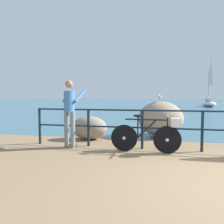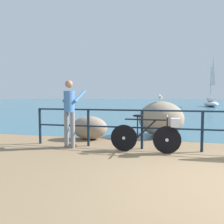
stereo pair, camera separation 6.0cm
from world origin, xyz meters
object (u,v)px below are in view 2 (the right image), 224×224
(bicycle, at_px, (151,134))
(seagull, at_px, (160,97))
(person_at_railing, at_px, (70,110))
(breakwater_boulder_left, at_px, (90,128))
(breakwater_boulder_main, at_px, (161,119))
(sailboat, at_px, (211,101))

(bicycle, distance_m, seagull, 2.49)
(person_at_railing, xyz_separation_m, breakwater_boulder_left, (0.14, 1.19, -0.63))
(breakwater_boulder_main, bearing_deg, breakwater_boulder_left, -153.50)
(person_at_railing, distance_m, breakwater_boulder_main, 3.29)
(breakwater_boulder_main, xyz_separation_m, seagull, (-0.04, -0.02, 0.73))
(seagull, height_order, sailboat, sailboat)
(breakwater_boulder_left, distance_m, seagull, 2.59)
(breakwater_boulder_left, xyz_separation_m, seagull, (2.16, 1.07, 0.95))
(seagull, distance_m, sailboat, 22.61)
(sailboat, bearing_deg, bicycle, 162.17)
(breakwater_boulder_main, bearing_deg, bicycle, -95.10)
(seagull, bearing_deg, breakwater_boulder_main, -74.84)
(person_at_railing, height_order, breakwater_boulder_main, person_at_railing)
(person_at_railing, bearing_deg, sailboat, -6.05)
(bicycle, relative_size, breakwater_boulder_main, 1.12)
(bicycle, xyz_separation_m, breakwater_boulder_main, (0.21, 2.35, 0.13))
(person_at_railing, distance_m, sailboat, 25.43)
(bicycle, relative_size, person_at_railing, 0.96)
(breakwater_boulder_left, relative_size, sailboat, 0.19)
(bicycle, distance_m, breakwater_boulder_left, 2.35)
(person_at_railing, relative_size, breakwater_boulder_main, 1.17)
(breakwater_boulder_main, height_order, sailboat, sailboat)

